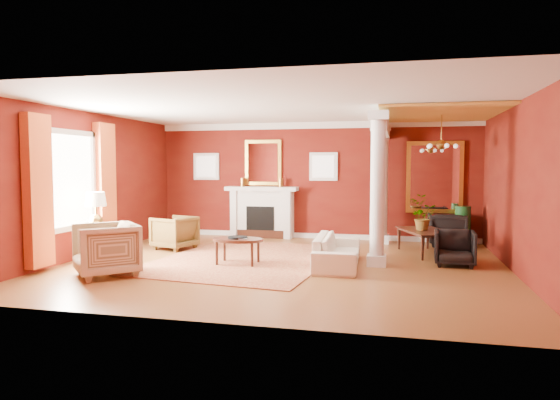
% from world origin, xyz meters
% --- Properties ---
extents(ground, '(8.00, 8.00, 0.00)m').
position_xyz_m(ground, '(0.00, 0.00, 0.00)').
color(ground, brown).
rests_on(ground, ground).
extents(room_shell, '(8.04, 7.04, 2.92)m').
position_xyz_m(room_shell, '(0.00, 0.00, 2.02)').
color(room_shell, '#5E180D').
rests_on(room_shell, ground).
extents(fireplace, '(1.85, 0.42, 1.29)m').
position_xyz_m(fireplace, '(-1.30, 3.32, 0.65)').
color(fireplace, silver).
rests_on(fireplace, ground).
extents(overmantel_mirror, '(0.95, 0.07, 1.15)m').
position_xyz_m(overmantel_mirror, '(-1.30, 3.45, 1.90)').
color(overmantel_mirror, gold).
rests_on(overmantel_mirror, fireplace).
extents(flank_window_left, '(0.70, 0.07, 0.70)m').
position_xyz_m(flank_window_left, '(-2.85, 3.46, 1.80)').
color(flank_window_left, silver).
rests_on(flank_window_left, room_shell).
extents(flank_window_right, '(0.70, 0.07, 0.70)m').
position_xyz_m(flank_window_right, '(0.25, 3.46, 1.80)').
color(flank_window_right, silver).
rests_on(flank_window_right, room_shell).
extents(left_window, '(0.21, 2.55, 2.60)m').
position_xyz_m(left_window, '(-3.89, -0.60, 1.42)').
color(left_window, white).
rests_on(left_window, room_shell).
extents(column_front, '(0.36, 0.36, 2.80)m').
position_xyz_m(column_front, '(1.70, 0.30, 1.43)').
color(column_front, silver).
rests_on(column_front, ground).
extents(column_back, '(0.36, 0.36, 2.80)m').
position_xyz_m(column_back, '(1.70, 3.00, 1.43)').
color(column_back, silver).
rests_on(column_back, ground).
extents(header_beam, '(0.30, 3.20, 0.32)m').
position_xyz_m(header_beam, '(1.70, 1.90, 2.62)').
color(header_beam, silver).
rests_on(header_beam, column_front).
extents(amber_ceiling, '(2.30, 3.40, 0.04)m').
position_xyz_m(amber_ceiling, '(2.85, 1.75, 2.87)').
color(amber_ceiling, gold).
rests_on(amber_ceiling, room_shell).
extents(dining_mirror, '(1.30, 0.07, 1.70)m').
position_xyz_m(dining_mirror, '(2.90, 3.45, 1.55)').
color(dining_mirror, gold).
rests_on(dining_mirror, room_shell).
extents(chandelier, '(0.60, 0.62, 0.75)m').
position_xyz_m(chandelier, '(2.90, 1.80, 2.25)').
color(chandelier, '#A37C33').
rests_on(chandelier, room_shell).
extents(crown_trim, '(8.00, 0.08, 0.16)m').
position_xyz_m(crown_trim, '(0.00, 3.46, 2.82)').
color(crown_trim, silver).
rests_on(crown_trim, room_shell).
extents(base_trim, '(8.00, 0.08, 0.12)m').
position_xyz_m(base_trim, '(0.00, 3.46, 0.06)').
color(base_trim, silver).
rests_on(base_trim, ground).
extents(rug, '(3.59, 4.52, 0.02)m').
position_xyz_m(rug, '(-0.80, 0.34, 0.01)').
color(rug, maroon).
rests_on(rug, ground).
extents(sofa, '(0.65, 1.95, 0.75)m').
position_xyz_m(sofa, '(1.01, 0.11, 0.38)').
color(sofa, white).
rests_on(sofa, ground).
extents(armchair_leopard, '(0.94, 0.97, 0.80)m').
position_xyz_m(armchair_leopard, '(-2.69, 1.14, 0.40)').
color(armchair_leopard, black).
rests_on(armchair_leopard, ground).
extents(armchair_stripe, '(1.29, 1.29, 0.97)m').
position_xyz_m(armchair_stripe, '(-2.63, -1.57, 0.48)').
color(armchair_stripe, tan).
rests_on(armchair_stripe, ground).
extents(coffee_table, '(0.96, 0.96, 0.48)m').
position_xyz_m(coffee_table, '(-0.81, -0.16, 0.44)').
color(coffee_table, black).
rests_on(coffee_table, ground).
extents(coffee_book, '(0.16, 0.09, 0.23)m').
position_xyz_m(coffee_book, '(-0.79, -0.23, 0.60)').
color(coffee_book, black).
rests_on(coffee_book, coffee_table).
extents(side_table, '(0.53, 0.53, 1.33)m').
position_xyz_m(side_table, '(-3.50, -0.52, 0.87)').
color(side_table, black).
rests_on(side_table, ground).
extents(dining_table, '(0.96, 1.51, 0.80)m').
position_xyz_m(dining_table, '(2.65, 1.75, 0.40)').
color(dining_table, black).
rests_on(dining_table, ground).
extents(dining_chair_near, '(0.72, 0.68, 0.72)m').
position_xyz_m(dining_chair_near, '(3.08, 0.64, 0.36)').
color(dining_chair_near, black).
rests_on(dining_chair_near, ground).
extents(dining_chair_far, '(0.80, 0.75, 0.82)m').
position_xyz_m(dining_chair_far, '(3.16, 3.00, 0.41)').
color(dining_chair_far, black).
rests_on(dining_chair_far, ground).
extents(green_urn, '(0.39, 0.39, 0.92)m').
position_xyz_m(green_urn, '(3.50, 3.00, 0.36)').
color(green_urn, '#15441B').
rests_on(green_urn, ground).
extents(potted_plant, '(0.62, 0.65, 0.42)m').
position_xyz_m(potted_plant, '(2.57, 1.72, 1.00)').
color(potted_plant, '#26591E').
rests_on(potted_plant, dining_table).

